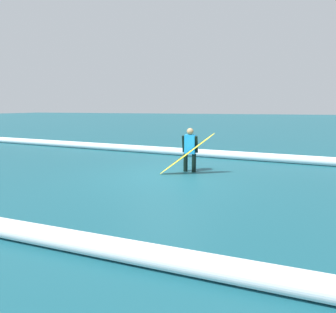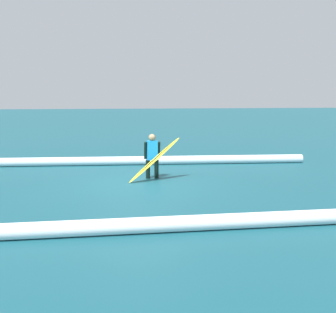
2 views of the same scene
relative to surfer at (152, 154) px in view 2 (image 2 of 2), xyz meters
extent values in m
plane|color=#174F5C|center=(0.59, 0.79, -0.79)|extent=(162.82, 162.82, 0.00)
cylinder|color=black|center=(-0.14, -0.01, -0.49)|extent=(0.14, 0.14, 0.60)
cylinder|color=black|center=(0.14, 0.01, -0.49)|extent=(0.14, 0.14, 0.60)
cube|color=#198CD8|center=(0.00, 0.00, 0.12)|extent=(0.35, 0.22, 0.62)
sphere|color=#9E7F59|center=(0.00, 0.00, 0.53)|extent=(0.22, 0.22, 0.22)
cylinder|color=black|center=(-0.21, -0.01, 0.12)|extent=(0.09, 0.22, 0.56)
cylinder|color=black|center=(0.21, 0.01, 0.12)|extent=(0.09, 0.19, 0.56)
ellipsoid|color=yellow|center=(-0.02, 0.42, -0.13)|extent=(1.75, 0.74, 1.35)
ellipsoid|color=black|center=(-0.02, 0.42, -0.13)|extent=(1.37, 0.47, 1.09)
cylinder|color=white|center=(3.53, -3.15, -0.63)|extent=(19.76, 1.85, 0.33)
cylinder|color=white|center=(-1.32, 5.66, -0.64)|extent=(26.00, 0.53, 0.31)
camera|label=1|loc=(-2.32, 8.88, 1.30)|focal=30.43mm
camera|label=2|loc=(1.81, 13.79, 1.83)|focal=46.84mm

